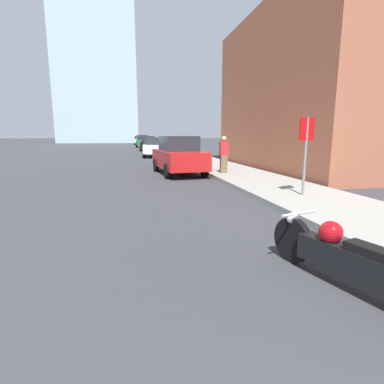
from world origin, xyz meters
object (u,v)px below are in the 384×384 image
(parked_car_silver, at_px, (139,140))
(stop_sign, at_px, (306,143))
(parked_car_white, at_px, (154,147))
(parked_car_green, at_px, (142,141))
(motorcycle, at_px, (346,257))
(parked_car_black, at_px, (148,143))
(pedestrian, at_px, (224,154))
(parked_car_red, at_px, (178,155))

(parked_car_silver, bearing_deg, stop_sign, -85.24)
(parked_car_white, bearing_deg, parked_car_green, 94.35)
(parked_car_white, distance_m, parked_car_silver, 33.80)
(parked_car_silver, bearing_deg, motorcycle, -87.73)
(motorcycle, height_order, stop_sign, stop_sign)
(parked_car_black, xyz_separation_m, parked_car_silver, (-0.23, 23.18, 0.01))
(pedestrian, bearing_deg, stop_sign, -83.08)
(pedestrian, bearing_deg, parked_car_silver, 92.46)
(motorcycle, relative_size, parked_car_silver, 0.53)
(parked_car_red, distance_m, parked_car_black, 22.06)
(parked_car_white, xyz_separation_m, parked_car_silver, (-0.07, 33.80, 0.02))
(motorcycle, relative_size, parked_car_red, 0.53)
(parked_car_red, distance_m, pedestrian, 2.13)
(parked_car_red, relative_size, parked_car_white, 1.01)
(motorcycle, distance_m, stop_sign, 5.10)
(parked_car_red, xyz_separation_m, parked_car_black, (0.02, 22.06, -0.02))
(motorcycle, relative_size, parked_car_green, 0.56)
(parked_car_white, height_order, parked_car_black, parked_car_black)
(parked_car_black, distance_m, parked_car_silver, 23.18)
(motorcycle, relative_size, stop_sign, 1.11)
(parked_car_red, xyz_separation_m, parked_car_white, (-0.14, 11.45, -0.03))
(parked_car_white, bearing_deg, parked_car_red, -84.91)
(motorcycle, xyz_separation_m, stop_sign, (2.21, 4.43, 1.19))
(motorcycle, xyz_separation_m, parked_car_black, (-0.17, 32.77, 0.46))
(motorcycle, height_order, parked_car_silver, parked_car_silver)
(parked_car_black, relative_size, parked_car_silver, 0.97)
(motorcycle, xyz_separation_m, parked_car_green, (-0.32, 43.35, 0.52))
(pedestrian, bearing_deg, parked_car_red, 147.07)
(parked_car_white, bearing_deg, parked_car_black, 93.51)
(parked_car_silver, height_order, stop_sign, stop_sign)
(stop_sign, height_order, pedestrian, stop_sign)
(stop_sign, distance_m, pedestrian, 5.19)
(parked_car_black, height_order, parked_car_green, parked_car_green)
(parked_car_white, bearing_deg, stop_sign, -77.44)
(parked_car_green, relative_size, pedestrian, 2.58)
(parked_car_silver, distance_m, pedestrian, 46.44)
(motorcycle, distance_m, parked_car_green, 43.35)
(parked_car_black, height_order, stop_sign, stop_sign)
(parked_car_silver, distance_m, stop_sign, 51.58)
(pedestrian, bearing_deg, parked_car_green, 93.24)
(parked_car_red, relative_size, pedestrian, 2.73)
(parked_car_white, height_order, parked_car_green, parked_car_green)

